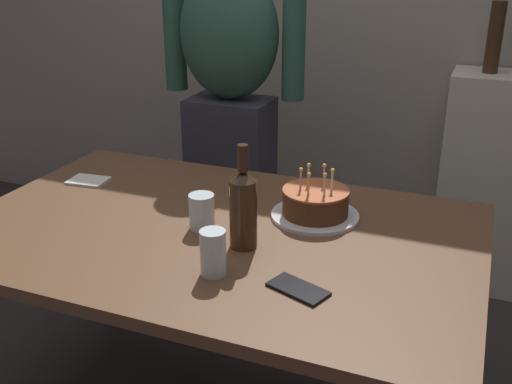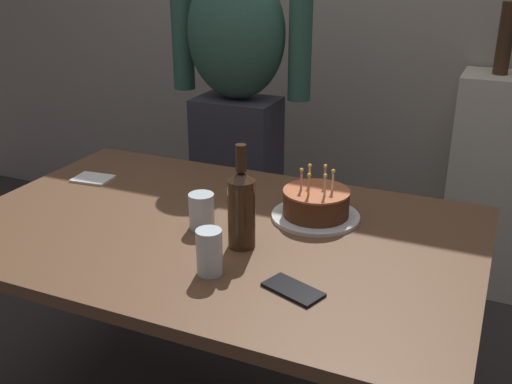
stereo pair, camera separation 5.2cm
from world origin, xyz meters
name	(u,v)px [view 1 (the left image)]	position (x,y,z in m)	size (l,w,h in m)	color
dining_table	(216,257)	(0.00, 0.00, 0.64)	(1.50, 0.96, 0.74)	brown
birthday_cake	(315,205)	(0.25, 0.18, 0.78)	(0.26, 0.26, 0.16)	white
water_glass_near	(202,212)	(-0.03, -0.02, 0.79)	(0.07, 0.07, 0.10)	silver
water_glass_far	(213,253)	(0.11, -0.24, 0.80)	(0.07, 0.07, 0.12)	silver
wine_bottle	(243,207)	(0.12, -0.08, 0.86)	(0.07, 0.07, 0.29)	#382314
cell_phone	(298,289)	(0.33, -0.24, 0.74)	(0.14, 0.07, 0.01)	black
napkin_stack	(88,181)	(-0.57, 0.17, 0.74)	(0.13, 0.10, 0.01)	white
person_man_bearded	(230,110)	(-0.30, 0.79, 0.87)	(0.61, 0.27, 1.66)	#33333D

